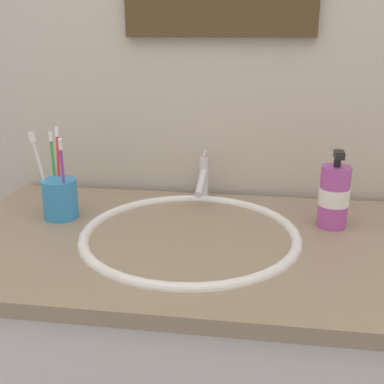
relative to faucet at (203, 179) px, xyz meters
name	(u,v)px	position (x,y,z in m)	size (l,w,h in m)	color
tiled_wall_back	(220,72)	(0.03, 0.09, 0.26)	(2.32, 0.04, 2.40)	beige
sink_basin	(190,248)	(0.00, -0.23, -0.09)	(0.49, 0.49, 0.10)	white
faucet	(203,179)	(0.00, 0.00, 0.00)	(0.02, 0.16, 0.12)	silver
toothbrush_cup	(60,199)	(-0.32, -0.17, -0.01)	(0.08, 0.08, 0.09)	#338CCC
toothbrush_green	(54,167)	(-0.35, -0.13, 0.05)	(0.03, 0.05, 0.19)	green
toothbrush_purple	(63,174)	(-0.30, -0.19, 0.06)	(0.02, 0.03, 0.19)	purple
toothbrush_white	(41,170)	(-0.36, -0.18, 0.06)	(0.04, 0.01, 0.20)	white
toothbrush_red	(58,164)	(-0.34, -0.13, 0.06)	(0.01, 0.05, 0.21)	red
soap_dispenser	(334,196)	(0.31, -0.13, 0.01)	(0.07, 0.07, 0.18)	#B24CA5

